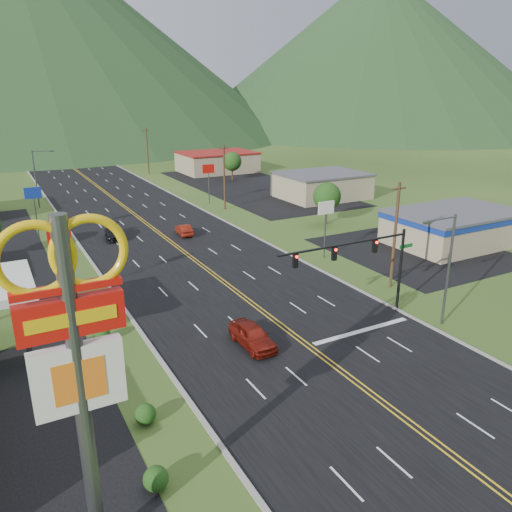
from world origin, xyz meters
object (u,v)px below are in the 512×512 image
pylon_sign (74,345)px  car_red_near (252,336)px  streetlight_west (37,175)px  car_dark_mid (114,233)px  car_red_far (184,230)px  streetlight_east (446,263)px  traffic_signal (364,256)px

pylon_sign → car_red_near: pylon_sign is taller
streetlight_west → car_dark_mid: bearing=-75.5°
streetlight_west → car_red_far: size_ratio=2.19×
streetlight_east → car_red_near: size_ratio=1.87×
streetlight_east → car_red_near: bearing=164.9°
car_red_far → traffic_signal: bearing=102.8°
car_dark_mid → car_red_near: bearing=-77.4°
pylon_sign → traffic_signal: pylon_sign is taller
traffic_signal → streetlight_west: size_ratio=1.46×
car_red_near → streetlight_east: bearing=-15.8°
streetlight_west → streetlight_east: bearing=-69.1°
pylon_sign → traffic_signal: 26.67m
car_red_near → car_dark_mid: size_ratio=0.93×
traffic_signal → streetlight_west: (-18.16, 56.00, -0.15)m
traffic_signal → streetlight_west: 58.88m
traffic_signal → streetlight_east: size_ratio=1.46×
pylon_sign → streetlight_east: 29.58m
traffic_signal → streetlight_east: 6.17m
streetlight_east → car_dark_mid: (-16.88, 36.92, -4.43)m
car_dark_mid → car_red_far: size_ratio=1.26×
pylon_sign → car_red_near: 19.89m
pylon_sign → streetlight_east: (28.18, 8.00, -4.12)m
streetlight_west → car_dark_mid: size_ratio=1.74×
car_red_near → car_red_far: (6.15, 30.19, -0.14)m
streetlight_west → car_red_far: streetlight_west is taller
traffic_signal → car_dark_mid: traffic_signal is taller
car_red_near → car_dark_mid: bearing=93.0°
car_dark_mid → pylon_sign: bearing=-95.3°
traffic_signal → car_red_near: bearing=-179.8°
traffic_signal → car_red_far: (-3.89, 30.16, -4.65)m
car_red_near → streetlight_west: bearing=97.5°
traffic_signal → streetlight_west: streetlight_west is taller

